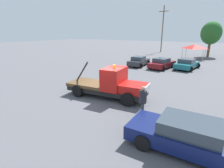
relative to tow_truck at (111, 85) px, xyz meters
The scene contains 11 objects.
ground_plane 1.01m from the tow_truck, behind, with size 160.00×160.00×0.00m, color #545459.
tow_truck is the anchor object (origin of this frame).
foreground_car 6.89m from the tow_truck, 28.25° to the right, with size 5.36×2.19×1.34m.
person_near_truck 3.58m from the tow_truck, 27.05° to the right, with size 0.40×0.40×1.82m.
parked_car_charcoal 12.98m from the tow_truck, 106.05° to the left, with size 2.48×4.31×1.34m.
parked_car_maroon 12.51m from the tow_truck, 91.44° to the left, with size 2.94×4.54×1.34m.
parked_car_teal 14.04m from the tow_truck, 79.72° to the left, with size 2.85×4.59×1.34m.
canopy_tent_red 23.60m from the tow_truck, 85.76° to the left, with size 3.27×3.27×2.56m.
tree_center 29.18m from the tow_truck, 83.08° to the left, with size 3.65×3.65×6.51m.
traffic_cone 4.84m from the tow_truck, 131.89° to the left, with size 0.40×0.40×0.55m.
utility_pole 32.37m from the tow_truck, 101.99° to the left, with size 2.20×0.24×10.23m.
Camera 1 is at (7.00, -9.90, 4.59)m, focal length 28.00 mm.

